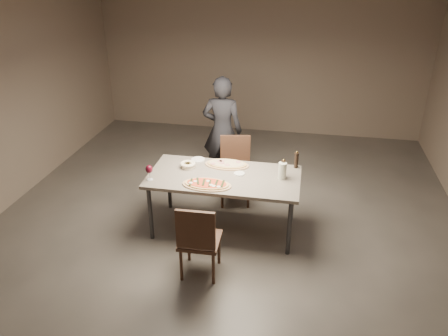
% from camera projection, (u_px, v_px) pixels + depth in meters
% --- Properties ---
extents(room, '(7.00, 7.00, 7.00)m').
position_uv_depth(room, '(224.00, 124.00, 4.90)').
color(room, '#58524B').
rests_on(room, ground).
extents(dining_table, '(1.80, 0.90, 0.75)m').
position_uv_depth(dining_table, '(224.00, 180.00, 5.22)').
color(dining_table, slate).
rests_on(dining_table, ground).
extents(zucchini_pizza, '(0.57, 0.31, 0.05)m').
position_uv_depth(zucchini_pizza, '(207.00, 184.00, 4.96)').
color(zucchini_pizza, tan).
rests_on(zucchini_pizza, dining_table).
extents(ham_pizza, '(0.55, 0.30, 0.04)m').
position_uv_depth(ham_pizza, '(227.00, 164.00, 5.43)').
color(ham_pizza, tan).
rests_on(ham_pizza, dining_table).
extents(bread_basket, '(0.19, 0.19, 0.07)m').
position_uv_depth(bread_basket, '(188.00, 165.00, 5.37)').
color(bread_basket, beige).
rests_on(bread_basket, dining_table).
extents(oil_dish, '(0.13, 0.13, 0.01)m').
position_uv_depth(oil_dish, '(239.00, 174.00, 5.22)').
color(oil_dish, white).
rests_on(oil_dish, dining_table).
extents(pepper_mill_left, '(0.06, 0.06, 0.22)m').
position_uv_depth(pepper_mill_left, '(296.00, 160.00, 5.34)').
color(pepper_mill_left, black).
rests_on(pepper_mill_left, dining_table).
extents(pepper_mill_right, '(0.06, 0.06, 0.23)m').
position_uv_depth(pepper_mill_right, '(283.00, 169.00, 5.11)').
color(pepper_mill_right, black).
rests_on(pepper_mill_right, dining_table).
extents(carafe, '(0.10, 0.10, 0.20)m').
position_uv_depth(carafe, '(282.00, 171.00, 5.08)').
color(carafe, silver).
rests_on(carafe, dining_table).
extents(wine_glass, '(0.08, 0.08, 0.19)m').
position_uv_depth(wine_glass, '(149.00, 170.00, 5.04)').
color(wine_glass, silver).
rests_on(wine_glass, dining_table).
extents(side_plate, '(0.17, 0.17, 0.01)m').
position_uv_depth(side_plate, '(198.00, 159.00, 5.58)').
color(side_plate, white).
rests_on(side_plate, dining_table).
extents(chair_near, '(0.43, 0.43, 0.88)m').
position_uv_depth(chair_near, '(198.00, 238.00, 4.48)').
color(chair_near, '#40271B').
rests_on(chair_near, ground).
extents(chair_far, '(0.50, 0.50, 0.91)m').
position_uv_depth(chair_far, '(235.00, 166.00, 5.99)').
color(chair_far, '#40271B').
rests_on(chair_far, ground).
extents(diner, '(0.59, 0.40, 1.61)m').
position_uv_depth(diner, '(222.00, 131.00, 6.36)').
color(diner, black).
rests_on(diner, ground).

